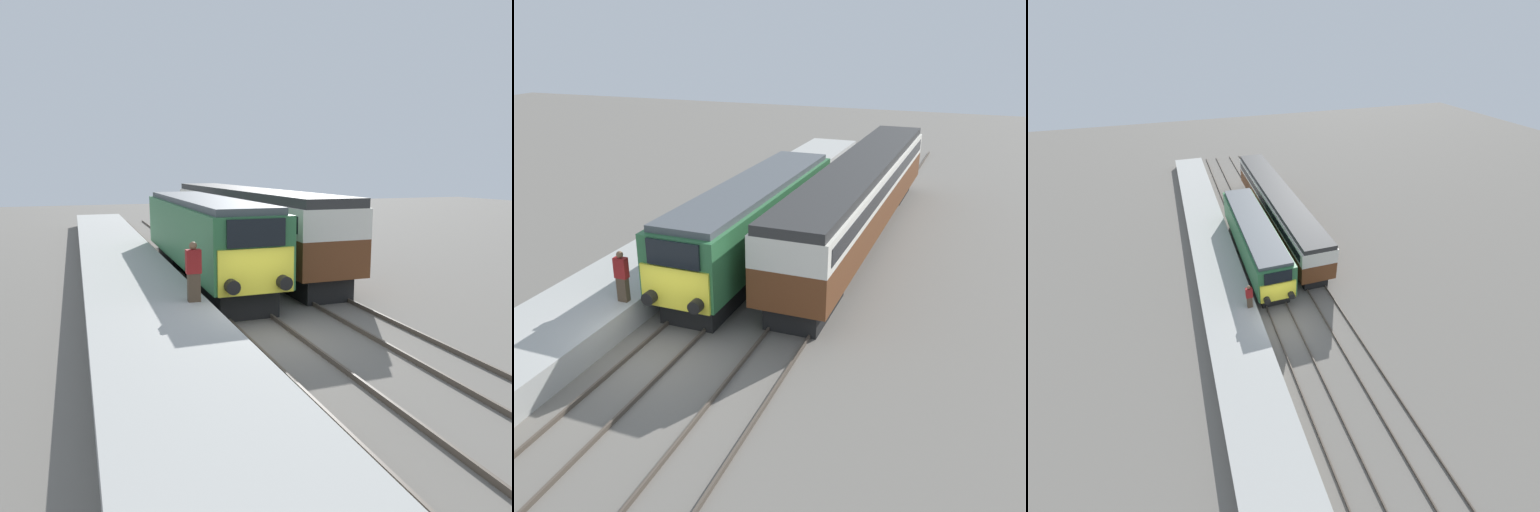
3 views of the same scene
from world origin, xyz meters
TOP-DOWN VIEW (x-y plane):
  - ground_plane at (0.00, 0.00)m, footprint 120.00×120.00m
  - platform_left at (-3.30, 8.00)m, footprint 3.50×50.00m
  - rails_near_track at (0.00, 5.00)m, footprint 1.51×60.00m
  - rails_far_track at (3.40, 5.00)m, footprint 1.50×60.00m
  - locomotive at (0.00, 8.17)m, footprint 2.70×13.64m
  - passenger_carriage at (3.40, 12.94)m, footprint 2.75×20.73m
  - person_on_platform at (-1.98, 1.52)m, footprint 0.44×0.26m

SIDE VIEW (x-z plane):
  - ground_plane at x=0.00m, z-range 0.00..0.00m
  - rails_near_track at x=0.00m, z-range 0.00..0.14m
  - rails_far_track at x=3.40m, z-range 0.00..0.14m
  - platform_left at x=-3.30m, z-range 0.00..0.96m
  - person_on_platform at x=-1.98m, z-range 0.96..2.76m
  - locomotive at x=0.00m, z-range 0.21..3.86m
  - passenger_carriage at x=3.40m, z-range 0.43..4.27m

